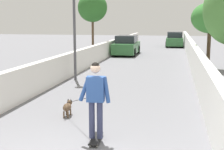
% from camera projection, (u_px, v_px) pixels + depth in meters
% --- Properties ---
extents(ground_plane, '(80.00, 80.00, 0.00)m').
position_uv_depth(ground_plane, '(142.00, 65.00, 19.36)').
color(ground_plane, slate).
extents(wall_left, '(48.00, 0.30, 1.15)m').
position_uv_depth(wall_left, '(86.00, 58.00, 17.93)').
color(wall_left, silver).
rests_on(wall_left, ground).
extents(fence_right, '(48.00, 0.30, 1.37)m').
position_uv_depth(fence_right, '(194.00, 59.00, 16.72)').
color(fence_right, white).
rests_on(fence_right, ground).
extents(tree_left_near, '(2.29, 2.29, 4.84)m').
position_uv_depth(tree_left_near, '(93.00, 8.00, 24.44)').
color(tree_left_near, brown).
rests_on(tree_left_near, ground).
extents(tree_right_mid, '(2.07, 2.07, 3.69)m').
position_uv_depth(tree_right_mid, '(210.00, 18.00, 17.16)').
color(tree_right_mid, '#473523').
rests_on(tree_right_mid, ground).
extents(lamp_post, '(0.36, 0.36, 4.60)m').
position_uv_depth(lamp_post, '(74.00, 11.00, 13.92)').
color(lamp_post, '#4C4C51').
rests_on(lamp_post, ground).
extents(skateboard, '(0.81, 0.25, 0.08)m').
position_uv_depth(skateboard, '(96.00, 139.00, 7.02)').
color(skateboard, black).
rests_on(skateboard, ground).
extents(person_skateboarder, '(0.24, 0.71, 1.71)m').
position_uv_depth(person_skateboarder, '(96.00, 94.00, 6.85)').
color(person_skateboarder, '#333859').
rests_on(person_skateboarder, skateboard).
extents(dog, '(2.00, 1.40, 1.06)m').
position_uv_depth(dog, '(68.00, 107.00, 8.86)').
color(dog, brown).
rests_on(dog, ground).
extents(car_near, '(4.27, 1.80, 1.54)m').
position_uv_depth(car_near, '(127.00, 46.00, 25.06)').
color(car_near, '#336B38').
rests_on(car_near, ground).
extents(car_far, '(4.05, 1.80, 1.54)m').
position_uv_depth(car_far, '(175.00, 40.00, 33.03)').
color(car_far, '#336B38').
rests_on(car_far, ground).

